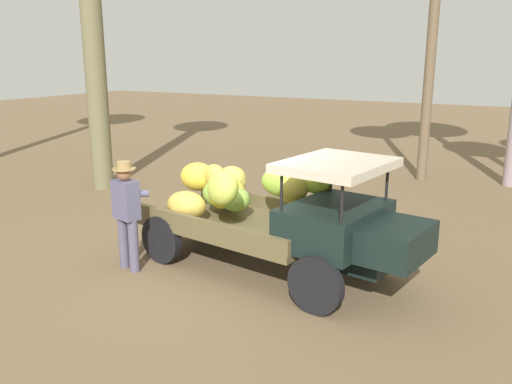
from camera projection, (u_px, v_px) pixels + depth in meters
name	position (u px, v px, depth m)	size (l,w,h in m)	color
ground_plane	(232.00, 265.00, 8.31)	(60.00, 60.00, 0.00)	brown
truck	(277.00, 212.00, 7.89)	(4.61, 2.27, 1.82)	black
farmer	(127.00, 209.00, 7.93)	(0.53, 0.49, 1.67)	#544F66
wooden_crate	(198.00, 211.00, 10.28)	(0.51, 0.49, 0.50)	brown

